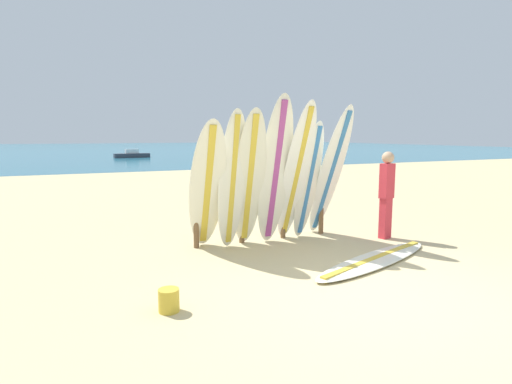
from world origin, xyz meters
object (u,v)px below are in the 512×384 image
(surfboard_leaning_far_right, at_px, (330,173))
(surfboard_lying_on_sand, at_px, (376,260))
(small_boat_offshore, at_px, (132,155))
(surfboard_rack, at_px, (263,204))
(surfboard_leaning_center_left, at_px, (249,179))
(surfboard_leaning_center, at_px, (275,172))
(surfboard_leaning_right, at_px, (309,181))
(beachgoer_standing, at_px, (387,191))
(surfboard_leaning_left, at_px, (232,181))
(sand_bucket, at_px, (169,300))
(surfboard_leaning_far_left, at_px, (207,187))
(surfboard_leaning_center_right, at_px, (296,174))

(surfboard_leaning_far_right, bearing_deg, surfboard_lying_on_sand, -96.98)
(surfboard_lying_on_sand, relative_size, small_boat_offshore, 0.96)
(surfboard_rack, relative_size, surfboard_leaning_center_left, 1.11)
(surfboard_leaning_center, xyz_separation_m, small_boat_offshore, (1.39, 29.37, -1.01))
(surfboard_leaning_far_right, xyz_separation_m, surfboard_lying_on_sand, (-0.18, -1.50, -1.16))
(surfboard_leaning_right, bearing_deg, small_boat_offshore, 88.69)
(surfboard_leaning_right, xyz_separation_m, beachgoer_standing, (1.33, -0.50, -0.19))
(beachgoer_standing, relative_size, small_boat_offshore, 0.54)
(surfboard_leaning_center_left, bearing_deg, surfboard_leaning_right, 4.14)
(surfboard_leaning_left, height_order, surfboard_leaning_center, surfboard_leaning_center)
(surfboard_leaning_right, distance_m, beachgoer_standing, 1.43)
(surfboard_leaning_right, relative_size, sand_bucket, 8.57)
(beachgoer_standing, bearing_deg, surfboard_rack, 159.67)
(surfboard_leaning_far_right, height_order, sand_bucket, surfboard_leaning_far_right)
(surfboard_leaning_far_left, bearing_deg, sand_bucket, -118.07)
(small_boat_offshore, bearing_deg, surfboard_rack, -92.82)
(surfboard_leaning_right, xyz_separation_m, surfboard_lying_on_sand, (0.23, -1.55, -1.02))
(surfboard_rack, bearing_deg, surfboard_leaning_center_right, -44.86)
(surfboard_leaning_far_right, relative_size, small_boat_offshore, 0.82)
(surfboard_leaning_left, xyz_separation_m, surfboard_leaning_right, (1.48, 0.10, -0.08))
(surfboard_leaning_far_left, xyz_separation_m, surfboard_leaning_center, (1.15, -0.10, 0.20))
(surfboard_leaning_center, bearing_deg, surfboard_leaning_far_right, 3.28)
(surfboard_rack, relative_size, surfboard_lying_on_sand, 0.91)
(surfboard_leaning_left, xyz_separation_m, surfboard_leaning_far_right, (1.89, 0.04, 0.05))
(surfboard_leaning_left, distance_m, surfboard_leaning_center_right, 1.14)
(surfboard_rack, xyz_separation_m, surfboard_leaning_center_right, (0.42, -0.42, 0.55))
(surfboard_leaning_far_left, distance_m, sand_bucket, 2.45)
(surfboard_leaning_far_left, bearing_deg, surfboard_leaning_far_right, -0.77)
(surfboard_leaning_far_right, bearing_deg, surfboard_leaning_right, 172.39)
(surfboard_leaning_far_left, xyz_separation_m, surfboard_leaning_center_left, (0.70, -0.06, 0.09))
(beachgoer_standing, bearing_deg, surfboard_leaning_center_left, 170.63)
(surfboard_leaning_far_right, distance_m, sand_bucket, 4.03)
(surfboard_leaning_center, distance_m, surfboard_leaning_far_right, 1.14)
(surfboard_leaning_center, relative_size, small_boat_offshore, 0.87)
(surfboard_leaning_far_right, height_order, surfboard_lying_on_sand, surfboard_leaning_far_right)
(surfboard_leaning_far_left, relative_size, surfboard_leaning_far_right, 0.89)
(surfboard_leaning_center, distance_m, small_boat_offshore, 29.42)
(surfboard_leaning_far_left, relative_size, surfboard_leaning_center_right, 0.87)
(surfboard_leaning_far_left, bearing_deg, surfboard_leaning_left, -10.19)
(surfboard_leaning_far_left, relative_size, surfboard_leaning_right, 1.00)
(surfboard_leaning_center_left, bearing_deg, surfboard_leaning_far_right, 1.07)
(surfboard_leaning_far_left, bearing_deg, surfboard_lying_on_sand, -36.04)
(surfboard_leaning_center_right, relative_size, surfboard_leaning_far_right, 1.02)
(surfboard_leaning_far_right, distance_m, small_boat_offshore, 29.32)
(surfboard_leaning_center, bearing_deg, surfboard_leaning_right, 9.48)
(surfboard_leaning_left, bearing_deg, beachgoer_standing, -8.17)
(surfboard_leaning_center, relative_size, beachgoer_standing, 1.60)
(surfboard_leaning_center_left, relative_size, surfboard_leaning_center, 0.91)
(surfboard_rack, bearing_deg, surfboard_leaning_far_right, -15.77)
(surfboard_leaning_left, bearing_deg, surfboard_leaning_far_right, 1.21)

